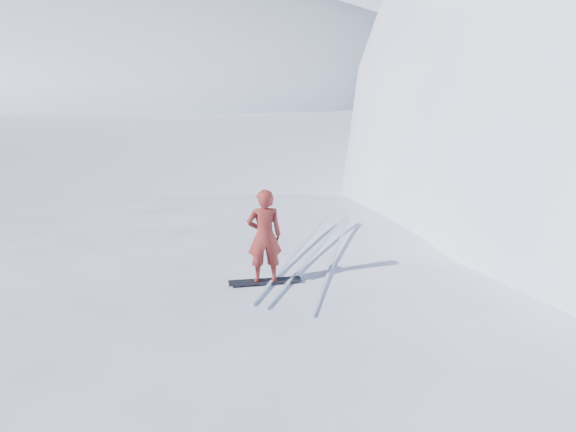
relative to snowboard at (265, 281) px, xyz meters
name	(u,v)px	position (x,y,z in m)	size (l,w,h in m)	color
far_ridge_a	(47,73)	(-67.79, 56.64, -2.41)	(120.00, 70.00, 28.00)	white
far_ridge_c	(369,60)	(-37.79, 106.64, -2.41)	(140.00, 90.00, 36.00)	white
snowboard	(265,281)	(0.00, 0.00, 0.00)	(1.45, 0.27, 0.02)	black
snowboarder	(264,236)	(0.00, 0.00, 0.95)	(0.69, 0.45, 1.88)	maroon
board_tracks	(315,253)	(0.22, 1.89, 0.01)	(2.33, 5.94, 0.04)	silver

